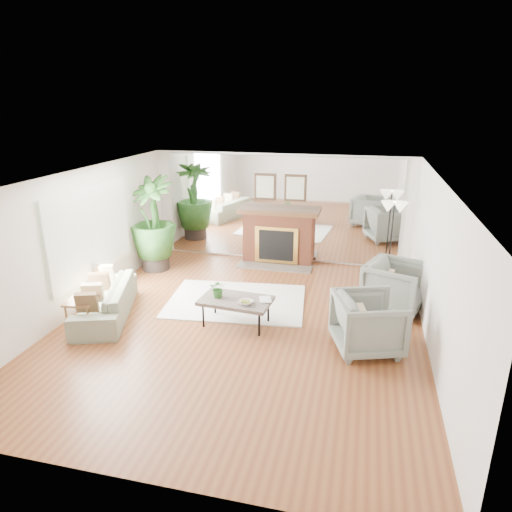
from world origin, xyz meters
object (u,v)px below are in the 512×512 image
(armchair_back, at_px, (395,287))
(fireplace, at_px, (278,235))
(side_table, at_px, (82,305))
(armchair_front, at_px, (368,323))
(coffee_table, at_px, (236,301))
(potted_ficus, at_px, (153,221))
(sofa, at_px, (105,300))
(floor_lamp, at_px, (394,213))

(armchair_back, bearing_deg, fireplace, 72.10)
(side_table, bearing_deg, armchair_front, 5.29)
(coffee_table, distance_m, potted_ficus, 3.41)
(armchair_back, height_order, armchair_front, armchair_back)
(armchair_back, bearing_deg, coffee_table, 135.89)
(sofa, bearing_deg, armchair_front, 69.87)
(side_table, bearing_deg, floor_lamp, 35.60)
(armchair_back, height_order, potted_ficus, potted_ficus)
(coffee_table, bearing_deg, potted_ficus, 138.90)
(armchair_back, relative_size, floor_lamp, 0.60)
(sofa, distance_m, floor_lamp, 5.89)
(coffee_table, xyz_separation_m, floor_lamp, (2.57, 2.84, 0.99))
(armchair_front, xyz_separation_m, floor_lamp, (0.41, 3.16, 0.98))
(fireplace, bearing_deg, potted_ficus, -157.54)
(floor_lamp, bearing_deg, armchair_front, -97.37)
(side_table, distance_m, potted_ficus, 3.02)
(sofa, distance_m, armchair_front, 4.50)
(side_table, bearing_deg, armchair_back, 21.32)
(sofa, relative_size, armchair_back, 2.02)
(sofa, relative_size, armchair_front, 2.08)
(armchair_front, relative_size, floor_lamp, 0.58)
(armchair_back, relative_size, potted_ficus, 0.48)
(fireplace, bearing_deg, armchair_front, -59.88)
(floor_lamp, bearing_deg, fireplace, 170.19)
(sofa, xyz_separation_m, side_table, (-0.09, -0.53, 0.14))
(armchair_front, bearing_deg, coffee_table, 63.03)
(fireplace, height_order, sofa, fireplace)
(sofa, relative_size, floor_lamp, 1.21)
(coffee_table, bearing_deg, armchair_front, -8.34)
(armchair_back, relative_size, armchair_front, 1.03)
(armchair_front, bearing_deg, potted_ficus, 43.16)
(sofa, distance_m, potted_ficus, 2.55)
(coffee_table, height_order, armchair_front, armchair_front)
(armchair_back, distance_m, armchair_front, 1.62)
(fireplace, xyz_separation_m, floor_lamp, (2.49, -0.43, 0.77))
(potted_ficus, relative_size, floor_lamp, 1.26)
(armchair_front, bearing_deg, side_table, 76.67)
(floor_lamp, bearing_deg, coffee_table, -132.21)
(side_table, relative_size, potted_ficus, 0.25)
(sofa, bearing_deg, floor_lamp, 103.09)
(armchair_front, bearing_deg, armchair_back, -35.27)
(armchair_back, bearing_deg, potted_ficus, 100.20)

